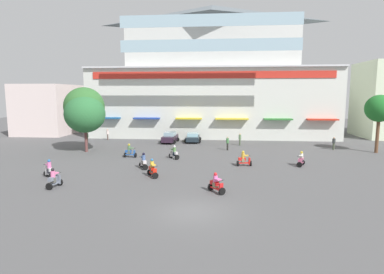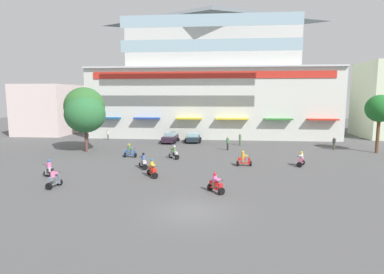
{
  "view_description": "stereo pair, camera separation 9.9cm",
  "coord_description": "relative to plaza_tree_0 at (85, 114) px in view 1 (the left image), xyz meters",
  "views": [
    {
      "loc": [
        1.62,
        -18.02,
        6.95
      ],
      "look_at": [
        -1.61,
        17.18,
        2.17
      ],
      "focal_mm": 29.55,
      "sensor_mm": 36.0,
      "label": 1
    },
    {
      "loc": [
        1.72,
        -18.01,
        6.95
      ],
      "look_at": [
        -1.61,
        17.18,
        2.17
      ],
      "focal_mm": 29.55,
      "sensor_mm": 36.0,
      "label": 2
    }
  ],
  "objects": [
    {
      "name": "pedestrian_3",
      "position": [
        -1.02,
        10.09,
        -3.62
      ],
      "size": [
        0.37,
        0.37,
        1.67
      ],
      "color": "brown",
      "rests_on": "ground"
    },
    {
      "name": "pedestrian_4",
      "position": [
        -2.65,
        6.38,
        -3.63
      ],
      "size": [
        0.47,
        0.47,
        1.67
      ],
      "color": "brown",
      "rests_on": "ground"
    },
    {
      "name": "pedestrian_0",
      "position": [
        18.93,
        6.58,
        -3.63
      ],
      "size": [
        0.46,
        0.46,
        1.67
      ],
      "color": "#44513B",
      "rests_on": "ground"
    },
    {
      "name": "plaza_tree_0",
      "position": [
        0.0,
        0.0,
        0.0
      ],
      "size": [
        4.81,
        4.8,
        6.83
      ],
      "color": "brown",
      "rests_on": "ground"
    },
    {
      "name": "plaza_tree_1",
      "position": [
        34.92,
        2.55,
        0.67
      ],
      "size": [
        3.24,
        3.29,
        6.91
      ],
      "color": "brown",
      "rests_on": "ground"
    },
    {
      "name": "scooter_rider_9",
      "position": [
        2.0,
        -11.98,
        -3.92
      ],
      "size": [
        1.37,
        1.3,
        1.59
      ],
      "color": "black",
      "rests_on": "ground"
    },
    {
      "name": "scooter_rider_0",
      "position": [
        11.28,
        -3.26,
        -3.97
      ],
      "size": [
        1.3,
        1.37,
        1.5
      ],
      "color": "black",
      "rests_on": "ground"
    },
    {
      "name": "pedestrian_1",
      "position": [
        17.17,
        2.65,
        -3.6
      ],
      "size": [
        0.44,
        0.44,
        1.72
      ],
      "color": "black",
      "rests_on": "ground"
    },
    {
      "name": "scooter_rider_6",
      "position": [
        16.03,
        -14.76,
        -3.99
      ],
      "size": [
        1.3,
        1.4,
        1.46
      ],
      "color": "black",
      "rests_on": "ground"
    },
    {
      "name": "scooter_rider_8",
      "position": [
        9.08,
        -8.02,
        -3.95
      ],
      "size": [
        1.15,
        1.54,
        1.55
      ],
      "color": "black",
      "rests_on": "ground"
    },
    {
      "name": "scooter_rider_5",
      "position": [
        6.29,
        -2.91,
        -3.96
      ],
      "size": [
        1.35,
        0.55,
        1.54
      ],
      "color": "black",
      "rests_on": "ground"
    },
    {
      "name": "ground_plane",
      "position": [
        14.68,
        -5.6,
        -4.58
      ],
      "size": [
        128.0,
        128.0,
        0.0
      ],
      "primitive_type": "plane",
      "color": "#515152"
    },
    {
      "name": "parked_car_0",
      "position": [
        9.0,
        8.2,
        -3.8
      ],
      "size": [
        2.42,
        4.28,
        1.55
      ],
      "color": "#2C1C2C",
      "rests_on": "ground"
    },
    {
      "name": "scooter_rider_4",
      "position": [
        3.91,
        -14.69,
        -3.94
      ],
      "size": [
        0.72,
        1.39,
        1.54
      ],
      "color": "black",
      "rests_on": "ground"
    },
    {
      "name": "colonial_building",
      "position": [
        14.68,
        18.58,
        5.09
      ],
      "size": [
        39.47,
        19.64,
        21.85
      ],
      "color": "silver",
      "rests_on": "ground"
    },
    {
      "name": "scooter_rider_3",
      "position": [
        18.6,
        -6.06,
        -3.96
      ],
      "size": [
        1.46,
        0.7,
        1.52
      ],
      "color": "black",
      "rests_on": "ground"
    },
    {
      "name": "scooter_rider_7",
      "position": [
        24.14,
        -5.6,
        -3.97
      ],
      "size": [
        1.05,
        1.43,
        1.47
      ],
      "color": "black",
      "rests_on": "ground"
    },
    {
      "name": "scooter_rider_2",
      "position": [
        10.57,
        -10.9,
        -3.95
      ],
      "size": [
        1.21,
        1.52,
        1.56
      ],
      "color": "black",
      "rests_on": "ground"
    },
    {
      "name": "plaza_tree_2",
      "position": [
        -0.5,
        1.04,
        0.85
      ],
      "size": [
        4.92,
        4.74,
        7.83
      ],
      "color": "brown",
      "rests_on": "ground"
    },
    {
      "name": "flank_building_left",
      "position": [
        -14.1,
        17.39,
        -0.27
      ],
      "size": [
        8.57,
        11.38,
        8.63
      ],
      "color": "silver",
      "rests_on": "ground"
    },
    {
      "name": "pedestrian_2",
      "position": [
        30.52,
        4.14,
        -3.66
      ],
      "size": [
        0.47,
        0.47,
        1.64
      ],
      "color": "#424A38",
      "rests_on": "ground"
    },
    {
      "name": "parked_car_1",
      "position": [
        12.25,
        9.02,
        -3.89
      ],
      "size": [
        2.49,
        4.06,
        1.35
      ],
      "color": "#1C2730",
      "rests_on": "ground"
    }
  ]
}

